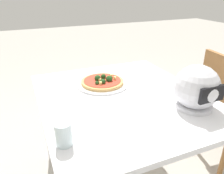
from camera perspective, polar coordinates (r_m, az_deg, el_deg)
dining_table at (r=1.36m, az=2.69°, el=-5.36°), size 0.95×1.09×0.73m
pizza_plate at (r=1.46m, az=-2.49°, el=0.81°), size 0.33×0.33×0.01m
pizza at (r=1.45m, az=-2.45°, el=1.50°), size 0.28×0.28×0.06m
motorcycle_helmet at (r=1.23m, az=20.87°, el=-0.29°), size 0.23×0.23×0.23m
drinking_glass at (r=0.93m, az=-12.30°, el=-11.70°), size 0.07×0.07×0.10m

